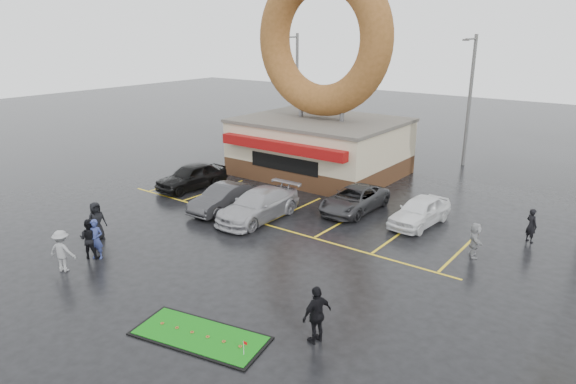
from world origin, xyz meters
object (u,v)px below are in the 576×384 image
Objects in this scene: donut_shop at (321,107)px; streetlight_left at (296,86)px; car_grey at (354,199)px; putting_green at (200,336)px; person_blue at (96,239)px; dumpster at (245,152)px; car_black at (192,176)px; streetlight_mid at (469,98)px; person_cameraman at (317,315)px; car_silver at (258,205)px; car_dgrey at (223,198)px; car_white at (420,211)px.

donut_shop is 1.50× the size of streetlight_left.
putting_green is (2.02, -13.25, -0.62)m from car_grey.
dumpster is (-6.23, 16.50, -0.22)m from person_blue.
streetlight_mid is at bearing 60.19° from car_black.
person_cameraman is (17.74, -23.35, -3.83)m from streetlight_left.
person_blue is at bearing -108.10° from car_silver.
dumpster is 0.39× the size of putting_green.
donut_shop is 7.50× the size of dumpster.
donut_shop reaches higher than putting_green.
car_grey is at bearing -140.77° from person_cameraman.
car_dgrey is (4.31, -1.72, -0.08)m from car_black.
car_black is at bearing -119.72° from donut_shop.
car_black is 2.40× the size of person_cameraman.
car_black is 6.83m from car_silver.
person_cameraman is (3.74, -24.35, -3.83)m from streetlight_mid.
car_dgrey is at bearing -15.45° from car_black.
car_grey is at bearing 35.15° from car_dgrey.
car_white is at bearing 3.92° from car_grey.
donut_shop reaches higher than person_blue.
donut_shop reaches higher than car_grey.
donut_shop is 2.60× the size of car_silver.
car_black reaches higher than car_dgrey.
person_blue is at bearing -91.98° from car_dgrey.
person_blue is 0.37× the size of putting_green.
car_black is 0.98× the size of putting_green.
putting_green is at bearing -67.48° from donut_shop.
donut_shop is 3.19× the size of car_dgrey.
donut_shop reaches higher than streetlight_mid.
streetlight_mid reaches higher than person_blue.
car_silver is at bearing -59.99° from streetlight_left.
person_blue reaches higher than car_dgrey.
person_blue is (-7.14, -24.86, -3.91)m from streetlight_mid.
car_grey is at bearing -96.01° from streetlight_mid.
person_blue is 0.92× the size of person_cameraman.
putting_green is at bearing -42.21° from person_cameraman.
car_dgrey is at bearing -39.49° from dumpster.
car_grey reaches higher than putting_green.
car_black is 0.97× the size of car_grey.
streetlight_left is (-7.00, 6.95, 0.32)m from donut_shop.
dumpster is (-8.68, 8.77, -0.10)m from car_silver.
streetlight_mid is at bearing 74.16° from car_silver.
streetlight_mid is at bearing 105.04° from car_white.
car_black is (-4.33, -7.58, -3.69)m from donut_shop.
car_black is 2.62× the size of person_blue.
car_silver is 2.89× the size of dumpster.
car_white is at bearing -28.30° from donut_shop.
car_grey is at bearing -42.59° from donut_shop.
car_grey is 12.35m from person_cameraman.
streetlight_mid reaches higher than car_grey.
car_grey is 2.48× the size of person_cameraman.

